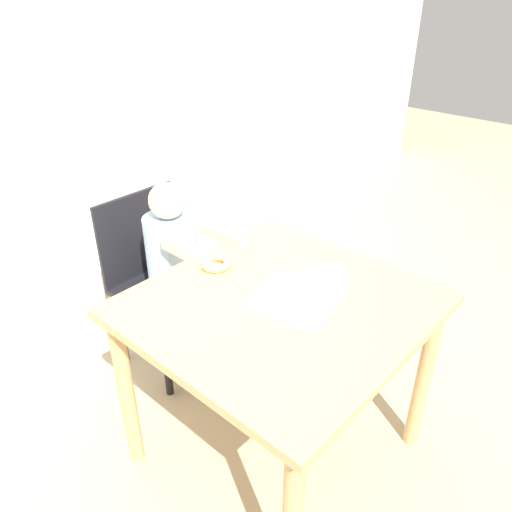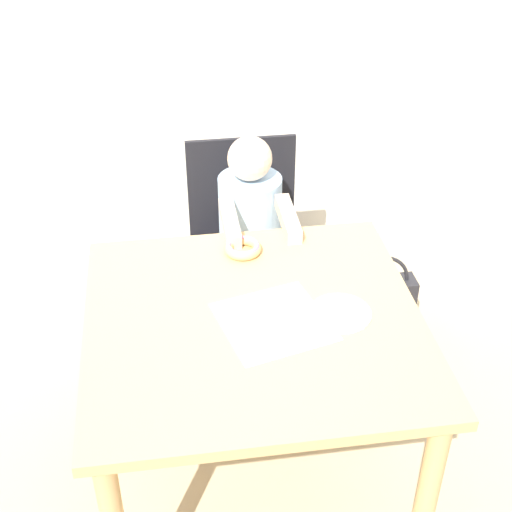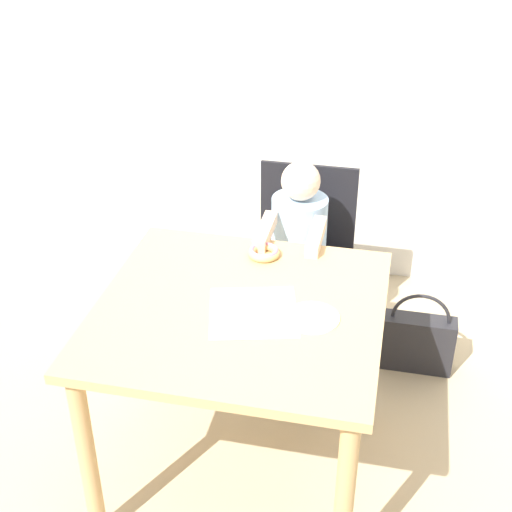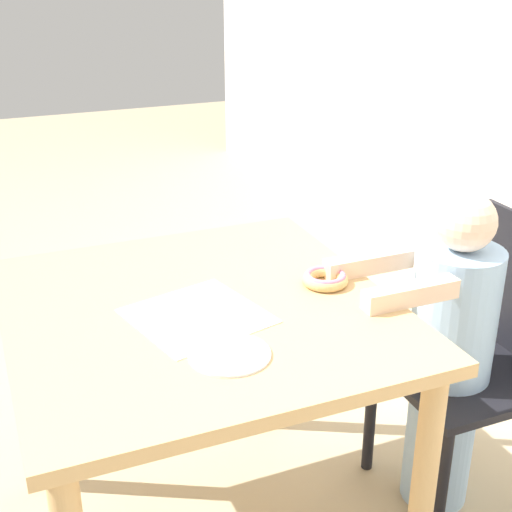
% 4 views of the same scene
% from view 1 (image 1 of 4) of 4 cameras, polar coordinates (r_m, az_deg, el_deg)
% --- Properties ---
extents(ground_plane, '(12.00, 12.00, 0.00)m').
position_cam_1_polar(ground_plane, '(2.29, 2.30, -21.05)').
color(ground_plane, tan).
extents(wall_back, '(8.00, 0.05, 2.50)m').
position_cam_1_polar(wall_back, '(2.76, -23.91, 16.48)').
color(wall_back, silver).
rests_on(wall_back, ground_plane).
extents(dining_table, '(0.97, 0.93, 0.76)m').
position_cam_1_polar(dining_table, '(1.83, 2.71, -8.12)').
color(dining_table, tan).
rests_on(dining_table, ground_plane).
extents(chair, '(0.44, 0.43, 0.87)m').
position_cam_1_polar(chair, '(2.50, -10.97, -2.59)').
color(chair, black).
rests_on(chair, ground_plane).
extents(child_figure, '(0.25, 0.48, 0.99)m').
position_cam_1_polar(child_figure, '(2.39, -9.18, -2.82)').
color(child_figure, '#99BCE0').
rests_on(child_figure, ground_plane).
extents(donut, '(0.12, 0.12, 0.03)m').
position_cam_1_polar(donut, '(1.96, -4.64, -0.77)').
color(donut, '#DBB270').
rests_on(donut, dining_table).
extents(napkin, '(0.35, 0.35, 0.00)m').
position_cam_1_polar(napkin, '(1.79, 4.49, -4.73)').
color(napkin, white).
rests_on(napkin, dining_table).
extents(handbag, '(0.33, 0.10, 0.40)m').
position_cam_1_polar(handbag, '(2.92, -0.90, -3.95)').
color(handbag, '#232328').
rests_on(handbag, ground_plane).
extents(plate, '(0.18, 0.18, 0.01)m').
position_cam_1_polar(plate, '(1.92, 7.91, -2.10)').
color(plate, white).
rests_on(plate, dining_table).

